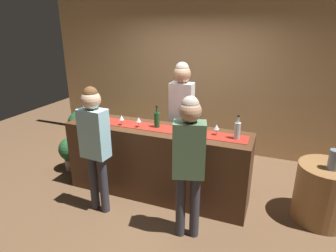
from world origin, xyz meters
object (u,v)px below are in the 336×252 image
Objects in this scene: potted_plant_small at (71,151)px; wine_glass_near_customer at (139,120)px; wine_bottle_amber at (85,112)px; customer_browsing at (94,138)px; potted_plant_tall at (83,127)px; vase_on_side_table at (334,160)px; wine_glass_far_end at (217,127)px; customer_sipping at (189,155)px; bartender at (181,108)px; wine_bottle_green at (157,119)px; round_side_table at (324,193)px; wine_glass_mid_counter at (122,118)px; wine_bottle_clear at (237,130)px.

wine_glass_near_customer is at bearing -8.49° from potted_plant_small.
customer_browsing is at bearing -46.47° from wine_bottle_amber.
wine_bottle_amber is 1.37m from potted_plant_tall.
wine_glass_far_end is at bearing -174.83° from vase_on_side_table.
customer_sipping is at bearing -19.50° from potted_plant_small.
bartender is 1.10× the size of customer_browsing.
wine_glass_far_end is (1.92, 0.06, -0.01)m from wine_bottle_amber.
round_side_table is at bearing 5.35° from wine_bottle_green.
wine_glass_mid_counter is at bearing 44.71° from bartender.
wine_bottle_clear reaches higher than wine_glass_near_customer.
wine_glass_mid_counter is 1.84m from potted_plant_tall.
potted_plant_small is at bearing 148.35° from customer_browsing.
wine_bottle_clear is at bearing 2.78° from wine_glass_near_customer.
wine_bottle_amber is 0.53× the size of potted_plant_small.
wine_glass_near_customer is at bearing 1.98° from wine_glass_mid_counter.
vase_on_side_table is at bearing 5.17° from wine_glass_far_end.
wine_bottle_green reaches higher than vase_on_side_table.
potted_plant_small is (-1.78, -0.44, -0.82)m from bartender.
bartender is 2.16m from round_side_table.
potted_plant_tall is (-1.37, 1.50, -0.55)m from customer_browsing.
wine_bottle_clear is 3.18m from potted_plant_tall.
wine_glass_near_customer is at bearing -177.22° from wine_bottle_clear.
potted_plant_tall reaches higher than potted_plant_small.
wine_glass_mid_counter is at bearing -168.68° from wine_bottle_green.
wine_glass_near_customer is 0.09× the size of customer_sipping.
vase_on_side_table reaches higher than round_side_table.
wine_glass_mid_counter is 1.30m from wine_glass_far_end.
wine_bottle_clear and wine_bottle_amber have the same top height.
round_side_table is at bearing 8.06° from wine_glass_far_end.
potted_plant_small is at bearing -178.78° from round_side_table.
customer_browsing is at bearing -129.96° from wine_bottle_green.
wine_bottle_clear is 1.00× the size of wine_bottle_amber.
wine_bottle_green is 0.58m from bartender.
wine_bottle_green is at bearing 11.32° from wine_glass_mid_counter.
wine_bottle_clear is 1.55m from wine_glass_mid_counter.
potted_plant_tall is (-4.06, 0.65, 0.10)m from round_side_table.
wine_glass_near_customer is 0.75m from bartender.
potted_plant_tall is at bearing 162.79° from wine_glass_far_end.
wine_glass_far_end is 0.72m from customer_sipping.
customer_sipping is 3.07m from potted_plant_tall.
customer_browsing reaches higher than round_side_table.
customer_sipping reaches higher than wine_bottle_green.
wine_bottle_green is at bearing 118.11° from customer_sipping.
bartender is (-0.65, 0.55, 0.03)m from wine_glass_far_end.
wine_glass_near_customer is 0.09× the size of customer_browsing.
potted_plant_small is (-1.39, 0.21, -0.79)m from wine_glass_near_customer.
wine_glass_mid_counter is (0.63, -0.05, -0.01)m from wine_bottle_amber.
wine_bottle_clear is at bearing -168.16° from round_side_table.
bartender is 3.22× the size of potted_plant_small.
customer_sipping reaches higher than potted_plant_tall.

